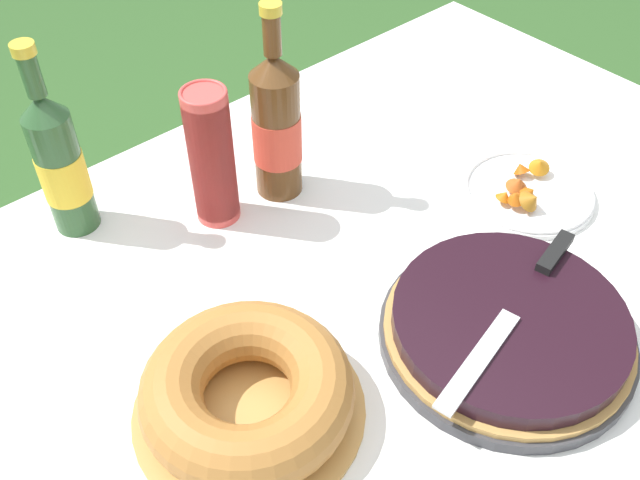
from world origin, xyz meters
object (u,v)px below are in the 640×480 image
object	(u,v)px
cup_stack	(212,158)
cider_bottle_amber	(277,126)
berry_tart	(508,328)
bundt_cake	(247,392)
cider_bottle_green	(60,164)
serving_knife	(522,299)
snack_plate_near	(529,191)

from	to	relation	value
cup_stack	cider_bottle_amber	distance (m)	0.12
berry_tart	bundt_cake	xyz separation A→B (m)	(-0.34, 0.15, 0.02)
berry_tart	cider_bottle_green	size ratio (longest dim) A/B	1.09
cup_stack	cider_bottle_amber	world-z (taller)	cider_bottle_amber
serving_knife	cider_bottle_green	bearing A→B (deg)	-71.37
snack_plate_near	bundt_cake	bearing A→B (deg)	-177.84
cider_bottle_amber	snack_plate_near	bearing A→B (deg)	-44.51
cider_bottle_green	berry_tart	bearing A→B (deg)	-61.59
cider_bottle_green	snack_plate_near	bearing A→B (deg)	-36.21
berry_tart	snack_plate_near	xyz separation A→B (m)	(0.28, 0.17, -0.02)
berry_tart	bundt_cake	bearing A→B (deg)	156.68
cup_stack	bundt_cake	bearing A→B (deg)	-119.64
cup_stack	cider_bottle_green	distance (m)	0.23
serving_knife	cider_bottle_amber	distance (m)	0.47
bundt_cake	cider_bottle_amber	distance (m)	0.46
berry_tart	cup_stack	distance (m)	0.52
berry_tart	cup_stack	world-z (taller)	cup_stack
bundt_cake	cider_bottle_green	xyz separation A→B (m)	(0.00, 0.47, 0.08)
cup_stack	berry_tart	bearing A→B (deg)	-73.01
bundt_cake	cider_bottle_amber	xyz separation A→B (m)	(0.31, 0.33, 0.09)
serving_knife	cider_bottle_green	xyz separation A→B (m)	(-0.36, 0.62, 0.06)
berry_tart	bundt_cake	distance (m)	0.37
serving_knife	snack_plate_near	xyz separation A→B (m)	(0.25, 0.16, -0.05)
serving_knife	bundt_cake	xyz separation A→B (m)	(-0.37, 0.14, -0.02)
bundt_cake	cider_bottle_green	distance (m)	0.48
bundt_cake	cider_bottle_amber	world-z (taller)	cider_bottle_amber
serving_knife	cup_stack	xyz separation A→B (m)	(-0.18, 0.48, 0.06)
berry_tart	snack_plate_near	distance (m)	0.33
serving_knife	cider_bottle_green	size ratio (longest dim) A/B	1.13
cider_bottle_green	snack_plate_near	world-z (taller)	cider_bottle_green
cider_bottle_green	serving_knife	bearing A→B (deg)	-59.34
bundt_cake	snack_plate_near	size ratio (longest dim) A/B	1.34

